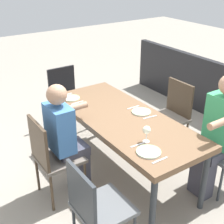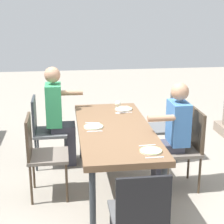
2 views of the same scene
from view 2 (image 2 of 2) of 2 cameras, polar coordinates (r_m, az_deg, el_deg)
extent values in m
plane|color=gray|center=(4.49, 0.38, -11.53)|extent=(16.00, 16.00, 0.00)
cube|color=brown|center=(4.20, 0.40, -2.77)|extent=(2.01, 0.82, 0.06)
cylinder|color=#2D3338|center=(5.23, 2.58, -3.20)|extent=(0.06, 0.06, 0.69)
cylinder|color=#2D3338|center=(3.59, 7.90, -13.10)|extent=(0.06, 0.06, 0.69)
cylinder|color=#2D3338|center=(5.16, -4.70, -3.52)|extent=(0.06, 0.06, 0.69)
cylinder|color=#2D3338|center=(3.49, -3.00, -13.92)|extent=(0.06, 0.06, 0.69)
cube|color=#5B5E61|center=(5.15, 7.50, -2.50)|extent=(0.44, 0.44, 0.04)
cube|color=#2D3338|center=(5.14, 9.75, 0.00)|extent=(0.42, 0.03, 0.45)
cylinder|color=#2D3338|center=(5.36, 4.92, -4.28)|extent=(0.03, 0.03, 0.43)
cylinder|color=#2D3338|center=(5.02, 5.85, -5.81)|extent=(0.03, 0.03, 0.43)
cylinder|color=#2D3338|center=(5.45, 8.84, -4.06)|extent=(0.03, 0.03, 0.43)
cylinder|color=#2D3338|center=(5.11, 10.02, -5.53)|extent=(0.03, 0.03, 0.43)
cube|color=#5B5E61|center=(4.98, -9.47, -3.10)|extent=(0.44, 0.44, 0.04)
cube|color=#2D3338|center=(4.92, -11.93, -0.58)|extent=(0.42, 0.03, 0.47)
cylinder|color=#2D3338|center=(4.89, -7.16, -6.39)|extent=(0.03, 0.03, 0.44)
cylinder|color=#2D3338|center=(5.24, -7.21, -4.78)|extent=(0.03, 0.03, 0.44)
cylinder|color=#2D3338|center=(4.90, -11.63, -6.54)|extent=(0.03, 0.03, 0.44)
cylinder|color=#2D3338|center=(5.25, -11.37, -4.92)|extent=(0.03, 0.03, 0.44)
cube|color=#6A6158|center=(4.38, 10.37, -5.87)|extent=(0.44, 0.44, 0.04)
cube|color=#473828|center=(4.37, 13.03, -2.79)|extent=(0.42, 0.03, 0.48)
cylinder|color=#473828|center=(4.59, 7.21, -7.90)|extent=(0.03, 0.03, 0.44)
cylinder|color=#473828|center=(4.26, 8.51, -9.98)|extent=(0.03, 0.03, 0.44)
cylinder|color=#473828|center=(4.70, 11.73, -7.55)|extent=(0.03, 0.03, 0.44)
cylinder|color=#473828|center=(4.38, 13.36, -9.52)|extent=(0.03, 0.03, 0.44)
cube|color=#6A6158|center=(4.18, -9.78, -6.73)|extent=(0.44, 0.44, 0.04)
cube|color=#473828|center=(4.11, -12.73, -3.85)|extent=(0.42, 0.03, 0.46)
cylinder|color=#473828|center=(4.11, -7.01, -10.85)|extent=(0.03, 0.03, 0.46)
cylinder|color=#473828|center=(4.45, -7.08, -8.61)|extent=(0.03, 0.03, 0.46)
cylinder|color=#473828|center=(4.13, -12.38, -11.00)|extent=(0.03, 0.03, 0.46)
cylinder|color=#473828|center=(4.47, -12.01, -8.76)|extent=(0.03, 0.03, 0.46)
cube|color=#4F4F50|center=(3.11, 3.97, -15.42)|extent=(0.44, 0.44, 0.04)
cube|color=black|center=(2.83, 4.89, -13.85)|extent=(0.03, 0.42, 0.43)
cube|color=#3F3F4C|center=(5.06, -6.41, -5.42)|extent=(0.24, 0.14, 0.46)
cube|color=#3F3F4C|center=(4.96, -7.55, -2.46)|extent=(0.28, 0.32, 0.10)
cube|color=#389E60|center=(4.87, -8.99, 1.10)|extent=(0.34, 0.20, 0.55)
sphere|color=tan|center=(4.78, -9.20, 5.69)|extent=(0.21, 0.21, 0.21)
cylinder|color=tan|center=(4.97, -6.26, 2.97)|extent=(0.07, 0.30, 0.07)
cube|color=#3F3F4C|center=(4.41, 7.31, -8.85)|extent=(0.24, 0.14, 0.46)
cube|color=#3F3F4C|center=(4.33, 8.60, -5.40)|extent=(0.28, 0.32, 0.10)
cube|color=#3F72B2|center=(4.26, 10.20, -1.64)|extent=(0.34, 0.20, 0.49)
sphere|color=tan|center=(4.16, 10.45, 3.11)|extent=(0.20, 0.20, 0.20)
cylinder|color=tan|center=(4.03, 7.61, -0.97)|extent=(0.07, 0.30, 0.07)
cylinder|color=white|center=(4.87, 1.79, 0.45)|extent=(0.23, 0.23, 0.01)
torus|color=#A9CD91|center=(4.87, 1.80, 0.53)|extent=(0.23, 0.23, 0.01)
cylinder|color=white|center=(4.71, 0.90, -0.16)|extent=(0.06, 0.06, 0.00)
cylinder|color=white|center=(4.70, 0.91, 0.37)|extent=(0.01, 0.01, 0.09)
sphere|color=#F2EFCC|center=(4.68, 0.91, 1.29)|extent=(0.08, 0.08, 0.08)
cube|color=silver|center=(5.02, 1.52, 0.89)|extent=(0.02, 0.17, 0.01)
cube|color=silver|center=(4.73, 2.09, -0.08)|extent=(0.02, 0.17, 0.01)
cylinder|color=white|center=(4.19, -2.87, -2.29)|extent=(0.22, 0.22, 0.01)
torus|color=#A4C786|center=(4.19, -2.87, -2.20)|extent=(0.22, 0.22, 0.01)
cube|color=silver|center=(4.33, -3.03, -1.69)|extent=(0.04, 0.17, 0.01)
cube|color=silver|center=(4.05, -2.69, -3.01)|extent=(0.02, 0.17, 0.01)
cylinder|color=silver|center=(3.54, 6.02, -6.00)|extent=(0.21, 0.21, 0.01)
torus|color=#A0BE77|center=(3.53, 6.02, -5.89)|extent=(0.21, 0.21, 0.01)
cube|color=silver|center=(3.67, 5.47, -5.15)|extent=(0.03, 0.17, 0.01)
cube|color=silver|center=(3.40, 6.60, -7.00)|extent=(0.02, 0.17, 0.01)
camera|label=1|loc=(6.80, 13.31, 17.90)|focal=50.05mm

